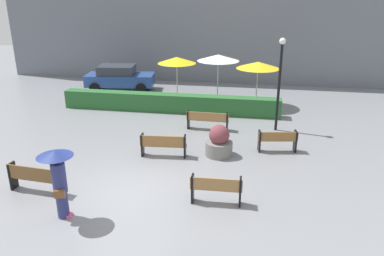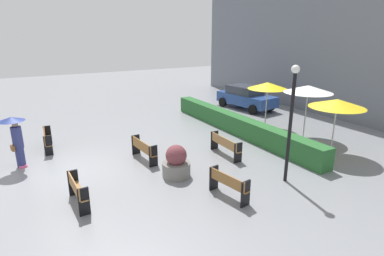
% 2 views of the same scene
% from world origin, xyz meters
% --- Properties ---
extents(ground_plane, '(60.00, 60.00, 0.00)m').
position_xyz_m(ground_plane, '(0.00, 0.00, 0.00)').
color(ground_plane, gray).
extents(bench_near_left, '(1.76, 0.46, 0.89)m').
position_xyz_m(bench_near_left, '(-2.81, -0.52, 0.53)').
color(bench_near_left, brown).
rests_on(bench_near_left, ground).
extents(bench_mid_center, '(1.76, 0.50, 0.86)m').
position_xyz_m(bench_mid_center, '(0.46, 2.82, 0.51)').
color(bench_mid_center, olive).
rests_on(bench_mid_center, ground).
extents(bench_back_row, '(1.90, 0.40, 0.84)m').
position_xyz_m(bench_back_row, '(1.70, 6.05, 0.50)').
color(bench_back_row, '#9E7242').
rests_on(bench_back_row, ground).
extents(bench_near_right, '(1.53, 0.38, 0.87)m').
position_xyz_m(bench_near_right, '(2.81, -0.21, 0.52)').
color(bench_near_right, '#9E7242').
rests_on(bench_near_right, ground).
extents(bench_far_right, '(1.55, 0.61, 0.84)m').
position_xyz_m(bench_far_right, '(4.72, 4.05, 0.50)').
color(bench_far_right, olive).
rests_on(bench_far_right, ground).
extents(pedestrian_with_umbrella, '(0.95, 0.95, 2.05)m').
position_xyz_m(pedestrian_with_umbrella, '(-1.28, -1.67, 1.32)').
color(pedestrian_with_umbrella, navy).
rests_on(pedestrian_with_umbrella, ground).
extents(planter_pot, '(1.03, 1.03, 1.22)m').
position_xyz_m(planter_pot, '(2.52, 3.32, 0.52)').
color(planter_pot, slate).
rests_on(planter_pot, ground).
extents(lamp_post, '(0.28, 0.28, 4.10)m').
position_xyz_m(lamp_post, '(4.75, 6.54, 2.50)').
color(lamp_post, black).
rests_on(lamp_post, ground).
extents(patio_umbrella_yellow, '(2.11, 2.11, 2.52)m').
position_xyz_m(patio_umbrella_yellow, '(-0.63, 10.42, 2.34)').
color(patio_umbrella_yellow, silver).
rests_on(patio_umbrella_yellow, ground).
extents(patio_umbrella_white, '(2.34, 2.34, 2.63)m').
position_xyz_m(patio_umbrella_white, '(1.60, 10.97, 2.45)').
color(patio_umbrella_white, silver).
rests_on(patio_umbrella_white, ground).
extents(patio_umbrella_yellow_far, '(2.30, 2.30, 2.43)m').
position_xyz_m(patio_umbrella_yellow_far, '(3.79, 10.23, 2.25)').
color(patio_umbrella_yellow_far, silver).
rests_on(patio_umbrella_yellow_far, ground).
extents(hedge_strip, '(11.32, 0.70, 0.94)m').
position_xyz_m(hedge_strip, '(-0.61, 8.40, 0.47)').
color(hedge_strip, '#28602D').
rests_on(hedge_strip, ground).
extents(building_facade, '(28.00, 1.20, 8.77)m').
position_xyz_m(building_facade, '(0.00, 16.00, 4.38)').
color(building_facade, slate).
rests_on(building_facade, ground).
extents(parked_car, '(4.40, 2.44, 1.57)m').
position_xyz_m(parked_car, '(-4.77, 12.35, 0.82)').
color(parked_car, '#28478C').
rests_on(parked_car, ground).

